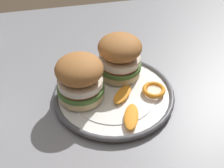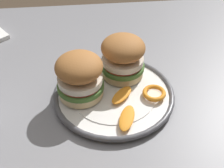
# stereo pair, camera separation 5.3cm
# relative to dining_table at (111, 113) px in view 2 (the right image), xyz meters

# --- Properties ---
(dining_table) EXTENTS (1.25, 0.85, 0.73)m
(dining_table) POSITION_rel_dining_table_xyz_m (0.00, 0.00, 0.00)
(dining_table) COLOR gray
(dining_table) RESTS_ON ground
(dinner_plate) EXTENTS (0.27, 0.27, 0.02)m
(dinner_plate) POSITION_rel_dining_table_xyz_m (-0.00, -0.05, 0.11)
(dinner_plate) COLOR white
(dinner_plate) RESTS_ON dining_table
(sandwich_half_left) EXTENTS (0.14, 0.14, 0.10)m
(sandwich_half_left) POSITION_rel_dining_table_xyz_m (-0.07, -0.05, 0.17)
(sandwich_half_left) COLOR beige
(sandwich_half_left) RESTS_ON dinner_plate
(sandwich_half_right) EXTENTS (0.13, 0.13, 0.10)m
(sandwich_half_right) POSITION_rel_dining_table_xyz_m (0.03, 0.01, 0.17)
(sandwich_half_right) COLOR beige
(sandwich_half_right) RESTS_ON dinner_plate
(orange_peel_curled) EXTENTS (0.07, 0.07, 0.01)m
(orange_peel_curled) POSITION_rel_dining_table_xyz_m (0.09, -0.07, 0.12)
(orange_peel_curled) COLOR orange
(orange_peel_curled) RESTS_ON dinner_plate
(orange_peel_strip_long) EXTENTS (0.06, 0.07, 0.01)m
(orange_peel_strip_long) POSITION_rel_dining_table_xyz_m (0.02, -0.07, 0.12)
(orange_peel_strip_long) COLOR orange
(orange_peel_strip_long) RESTS_ON dinner_plate
(orange_peel_strip_short) EXTENTS (0.05, 0.08, 0.01)m
(orange_peel_strip_short) POSITION_rel_dining_table_xyz_m (0.02, -0.13, 0.12)
(orange_peel_strip_short) COLOR orange
(orange_peel_strip_short) RESTS_ON dinner_plate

